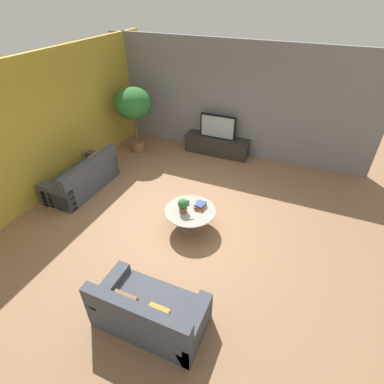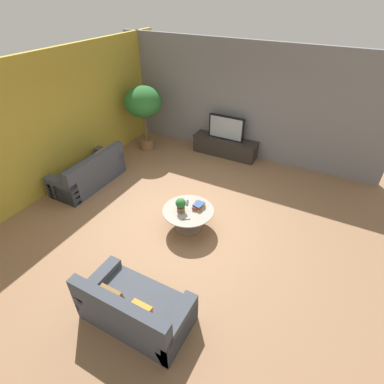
{
  "view_description": "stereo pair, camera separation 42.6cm",
  "coord_description": "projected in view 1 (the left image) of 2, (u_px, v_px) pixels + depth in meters",
  "views": [
    {
      "loc": [
        2.16,
        -4.48,
        4.14
      ],
      "look_at": [
        0.15,
        0.15,
        0.55
      ],
      "focal_mm": 28.0,
      "sensor_mm": 36.0,
      "label": 1
    },
    {
      "loc": [
        2.54,
        -4.3,
        4.14
      ],
      "look_at": [
        0.15,
        0.15,
        0.55
      ],
      "focal_mm": 28.0,
      "sensor_mm": 36.0,
      "label": 2
    }
  ],
  "objects": [
    {
      "name": "side_wall_left",
      "position": [
        55.0,
        122.0,
        6.79
      ],
      "size": [
        0.12,
        7.4,
        3.0
      ],
      "primitive_type": "cube",
      "color": "gold",
      "rests_on": "ground"
    },
    {
      "name": "couch_by_wall",
      "position": [
        83.0,
        179.0,
        7.11
      ],
      "size": [
        0.84,
        1.81,
        0.84
      ],
      "rotation": [
        0.0,
        0.0,
        -1.57
      ],
      "color": "#3D424C",
      "rests_on": "ground"
    },
    {
      "name": "television",
      "position": [
        218.0,
        127.0,
        8.26
      ],
      "size": [
        1.01,
        0.13,
        0.66
      ],
      "color": "black",
      "rests_on": "media_console"
    },
    {
      "name": "potted_plant_tabletop",
      "position": [
        183.0,
        205.0,
        5.74
      ],
      "size": [
        0.2,
        0.2,
        0.3
      ],
      "color": "brown",
      "rests_on": "coffee_table"
    },
    {
      "name": "remote_black",
      "position": [
        188.0,
        203.0,
        6.04
      ],
      "size": [
        0.1,
        0.16,
        0.02
      ],
      "primitive_type": "cube",
      "rotation": [
        0.0,
        0.0,
        0.42
      ],
      "color": "black",
      "rests_on": "coffee_table"
    },
    {
      "name": "ground_plane",
      "position": [
        183.0,
        215.0,
        6.45
      ],
      "size": [
        24.0,
        24.0,
        0.0
      ],
      "primitive_type": "plane",
      "color": "#8C6647"
    },
    {
      "name": "back_wall_stone",
      "position": [
        233.0,
        100.0,
        8.02
      ],
      "size": [
        7.4,
        0.12,
        3.0
      ],
      "primitive_type": "cube",
      "color": "slate",
      "rests_on": "ground"
    },
    {
      "name": "book_stack",
      "position": [
        200.0,
        205.0,
        5.92
      ],
      "size": [
        0.22,
        0.29,
        0.1
      ],
      "color": "gold",
      "rests_on": "coffee_table"
    },
    {
      "name": "coffee_table",
      "position": [
        190.0,
        215.0,
        5.95
      ],
      "size": [
        1.01,
        1.01,
        0.45
      ],
      "color": "#756656",
      "rests_on": "ground"
    },
    {
      "name": "remote_silver",
      "position": [
        189.0,
        219.0,
        5.64
      ],
      "size": [
        0.15,
        0.13,
        0.02
      ],
      "primitive_type": "cube",
      "rotation": [
        0.0,
        0.0,
        -0.95
      ],
      "color": "gray",
      "rests_on": "coffee_table"
    },
    {
      "name": "potted_palm_tall",
      "position": [
        133.0,
        106.0,
        8.14
      ],
      "size": [
        1.04,
        1.04,
        1.83
      ],
      "color": "brown",
      "rests_on": "ground"
    },
    {
      "name": "media_console",
      "position": [
        217.0,
        145.0,
        8.59
      ],
      "size": [
        1.84,
        0.5,
        0.5
      ],
      "color": "#2D2823",
      "rests_on": "ground"
    },
    {
      "name": "couch_near_entry",
      "position": [
        149.0,
        312.0,
        4.25
      ],
      "size": [
        1.58,
        0.84,
        0.84
      ],
      "rotation": [
        0.0,
        0.0,
        3.14
      ],
      "color": "#3D424C",
      "rests_on": "ground"
    }
  ]
}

